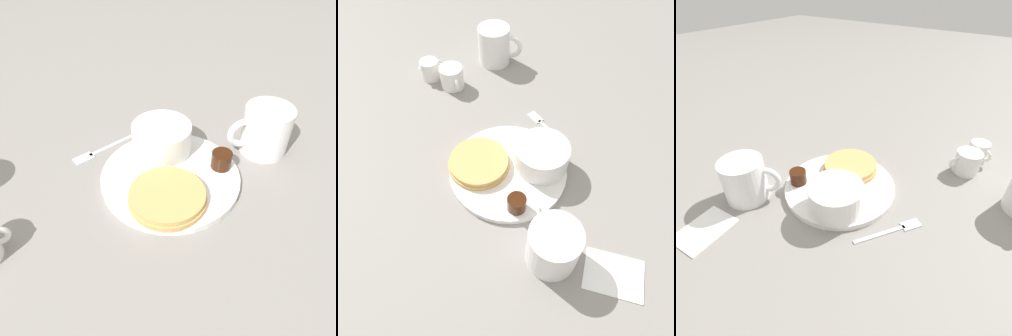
{
  "view_description": "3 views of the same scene",
  "coord_description": "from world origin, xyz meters",
  "views": [
    {
      "loc": [
        0.38,
        0.11,
        0.39
      ],
      "look_at": [
        0.01,
        -0.0,
        0.04
      ],
      "focal_mm": 35.0,
      "sensor_mm": 36.0,
      "label": 1
    },
    {
      "loc": [
        -0.13,
        0.36,
        0.54
      ],
      "look_at": [
        -0.0,
        0.02,
        0.04
      ],
      "focal_mm": 35.0,
      "sensor_mm": 36.0,
      "label": 2
    },
    {
      "loc": [
        -0.34,
        -0.25,
        0.38
      ],
      "look_at": [
        0.02,
        0.0,
        0.04
      ],
      "focal_mm": 28.0,
      "sensor_mm": 36.0,
      "label": 3
    }
  ],
  "objects": [
    {
      "name": "ground_plane",
      "position": [
        0.0,
        0.0,
        0.0
      ],
      "size": [
        4.0,
        4.0,
        0.0
      ],
      "primitive_type": "plane",
      "color": "gray"
    },
    {
      "name": "plate",
      "position": [
        0.0,
        0.0,
        0.01
      ],
      "size": [
        0.23,
        0.23,
        0.01
      ],
      "color": "white",
      "rests_on": "ground_plane"
    },
    {
      "name": "pancake_stack",
      "position": [
        0.06,
        0.01,
        0.02
      ],
      "size": [
        0.12,
        0.12,
        0.02
      ],
      "color": "tan",
      "rests_on": "plate"
    },
    {
      "name": "bowl",
      "position": [
        -0.06,
        -0.03,
        0.04
      ],
      "size": [
        0.1,
        0.1,
        0.05
      ],
      "color": "white",
      "rests_on": "plate"
    },
    {
      "name": "syrup_cup",
      "position": [
        -0.04,
        0.08,
        0.03
      ],
      "size": [
        0.03,
        0.03,
        0.03
      ],
      "color": "#38190A",
      "rests_on": "plate"
    },
    {
      "name": "butter_ramekin",
      "position": [
        -0.08,
        -0.03,
        0.03
      ],
      "size": [
        0.05,
        0.05,
        0.04
      ],
      "color": "white",
      "rests_on": "plate"
    },
    {
      "name": "coffee_mug",
      "position": [
        -0.13,
        0.14,
        0.04
      ],
      "size": [
        0.09,
        0.11,
        0.09
      ],
      "color": "white",
      "rests_on": "ground_plane"
    },
    {
      "name": "creamer_pitcher_near",
      "position": [
        0.22,
        -0.2,
        0.03
      ],
      "size": [
        0.06,
        0.06,
        0.05
      ],
      "color": "white",
      "rests_on": "ground_plane"
    },
    {
      "name": "creamer_pitcher_far",
      "position": [
        0.28,
        -0.21,
        0.03
      ],
      "size": [
        0.05,
        0.06,
        0.05
      ],
      "color": "white",
      "rests_on": "ground_plane"
    },
    {
      "name": "fork",
      "position": [
        -0.03,
        -0.15,
        0.0
      ],
      "size": [
        0.12,
        0.08,
        0.0
      ],
      "color": "silver",
      "rests_on": "ground_plane"
    },
    {
      "name": "napkin",
      "position": [
        -0.23,
        0.13,
        0.0
      ],
      "size": [
        0.1,
        0.08,
        0.0
      ],
      "color": "white",
      "rests_on": "ground_plane"
    }
  ]
}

